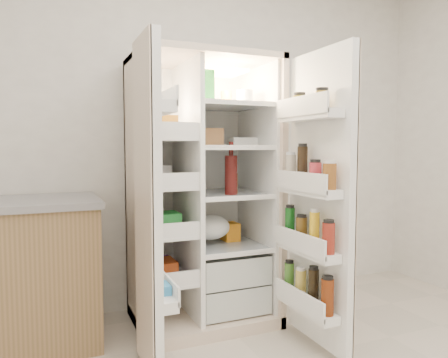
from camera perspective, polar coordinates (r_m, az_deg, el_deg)
name	(u,v)px	position (r m, az deg, el deg)	size (l,w,h in m)	color
wall_back	(198,128)	(3.29, -3.48, 6.86)	(4.00, 0.02, 2.70)	white
refrigerator	(202,213)	(2.96, -2.96, -4.60)	(0.92, 0.70, 1.80)	beige
freezer_door	(149,207)	(2.22, -10.11, -3.77)	(0.15, 0.40, 1.72)	white
fridge_door	(317,203)	(2.55, 12.45, -3.17)	(0.17, 0.58, 1.72)	white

